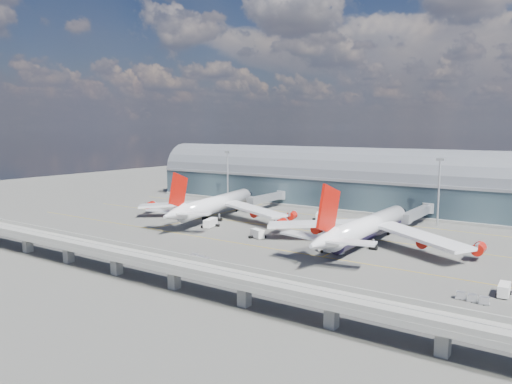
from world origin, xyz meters
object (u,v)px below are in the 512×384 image
Objects in this scene: floodlight_mast_left at (228,176)px; service_truck_4 at (346,233)px; service_truck_2 at (331,248)px; cargo_train_1 at (204,270)px; service_truck_3 at (504,290)px; service_truck_5 at (320,216)px; airliner_right at (366,228)px; service_truck_0 at (210,223)px; cargo_train_0 at (200,259)px; floodlight_mast_right at (439,190)px; airliner_left at (214,205)px; cargo_train_2 at (472,298)px; service_truck_1 at (257,234)px.

floodlight_mast_left is 5.10× the size of service_truck_4.
service_truck_2 reaches higher than cargo_train_1.
service_truck_3 is 95.72m from service_truck_5.
service_truck_0 is at bearing -175.93° from airliner_right.
service_truck_0 is 48.78m from cargo_train_0.
cargo_train_0 is (29.03, -39.19, -0.75)m from service_truck_0.
service_truck_0 is 1.01× the size of cargo_train_0.
floodlight_mast_right is 4.36× the size of service_truck_3.
floodlight_mast_left reaches higher than cargo_train_1.
airliner_left is 16.06m from service_truck_0.
cargo_train_0 is at bearing -125.04° from airliner_right.
cargo_train_2 is (128.53, -80.28, -12.80)m from floodlight_mast_left.
service_truck_1 is at bearing 84.22° from service_truck_2.
service_truck_0 is (-59.51, -4.18, -4.22)m from airliner_right.
floodlight_mast_right is 103.01m from cargo_train_1.
service_truck_2 is at bearing 56.77° from cargo_train_2.
service_truck_1 is 29.63m from service_truck_2.
service_truck_4 is at bearing 16.03° from service_truck_2.
service_truck_1 is at bearing 63.42° from cargo_train_2.
cargo_train_0 is at bearing -56.18° from floodlight_mast_left.
service_truck_0 is 104.95m from service_truck_3.
airliner_left is at bearing -59.36° from floodlight_mast_left.
service_truck_1 is at bearing 164.82° from service_truck_3.
service_truck_0 is 102.11m from cargo_train_2.
cargo_train_0 is 11.08m from cargo_train_1.
floodlight_mast_right is 3.76× the size of service_truck_5.
service_truck_5 is at bearing 139.40° from service_truck_3.
airliner_right reaches higher than service_truck_2.
airliner_left reaches higher than service_truck_0.
floodlight_mast_left is 3.13× the size of service_truck_0.
airliner_right is (68.18, -8.55, -0.34)m from airliner_left.
floodlight_mast_left is at bearing 180.00° from floodlight_mast_right.
service_truck_0 reaches higher than cargo_train_1.
floodlight_mast_right reaches higher than airliner_left.
service_truck_5 reaches higher than service_truck_3.
floodlight_mast_left is 152.38m from service_truck_3.
service_truck_5 is (-22.07, 23.41, 0.19)m from service_truck_4.
cargo_train_1 is (12.10, -41.40, -0.63)m from service_truck_1.
service_truck_5 is at bearing 39.05° from cargo_train_2.
service_truck_4 is (-10.69, 8.68, -4.51)m from airliner_right.
airliner_left is 66.98m from service_truck_2.
service_truck_3 is (133.51, -72.42, -12.20)m from floodlight_mast_left.
floodlight_mast_right is at bearing 0.00° from floodlight_mast_left.
floodlight_mast_left is 0.36× the size of airliner_right.
cargo_train_1 is (37.09, -46.79, -0.75)m from service_truck_0.
airliner_right is 6.78× the size of cargo_train_1.
cargo_train_2 is (48.79, -42.84, -0.55)m from service_truck_4.
service_truck_4 is (57.49, 0.13, -4.85)m from airliner_left.
service_truck_3 is (48.25, -12.65, -0.02)m from service_truck_2.
floodlight_mast_left is 3.17× the size of cargo_train_0.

